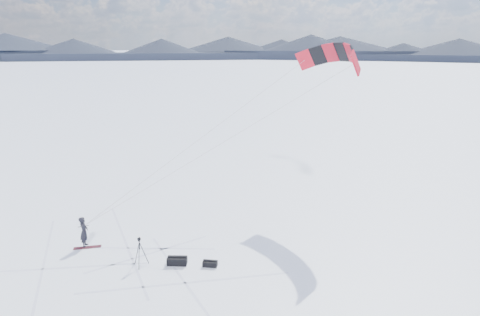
{
  "coord_description": "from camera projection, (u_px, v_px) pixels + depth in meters",
  "views": [
    {
      "loc": [
        2.92,
        -18.51,
        10.4
      ],
      "look_at": [
        5.98,
        4.01,
        4.0
      ],
      "focal_mm": 30.0,
      "sensor_mm": 36.0,
      "label": 1
    }
  ],
  "objects": [
    {
      "name": "ground",
      "position": [
        133.0,
        260.0,
        20.1
      ],
      "size": [
        1800.0,
        1800.0,
        0.0
      ],
      "primitive_type": "plane",
      "color": "white"
    },
    {
      "name": "tripod",
      "position": [
        140.0,
        248.0,
        19.4
      ],
      "size": [
        0.71,
        0.67,
        1.48
      ],
      "rotation": [
        0.0,
        0.0,
        0.37
      ],
      "color": "black",
      "rests_on": "ground"
    },
    {
      "name": "power_kite",
      "position": [
        333.0,
        58.0,
        24.76
      ],
      "size": [
        16.12,
        6.98,
        9.42
      ],
      "color": "red",
      "rests_on": "ground"
    },
    {
      "name": "snowboard",
      "position": [
        87.0,
        247.0,
        21.36
      ],
      "size": [
        1.43,
        0.35,
        0.04
      ],
      "primitive_type": "cube",
      "rotation": [
        0.0,
        0.0,
        0.06
      ],
      "color": "maroon",
      "rests_on": "ground"
    },
    {
      "name": "gear_bag_b",
      "position": [
        210.0,
        264.0,
        19.54
      ],
      "size": [
        0.77,
        0.52,
        0.32
      ],
      "rotation": [
        0.0,
        0.0,
        -0.27
      ],
      "color": "black",
      "rests_on": "ground"
    },
    {
      "name": "horizon_hills",
      "position": [
        126.0,
        180.0,
        18.94
      ],
      "size": [
        704.0,
        705.94,
        9.91
      ],
      "color": "black",
      "rests_on": "ground"
    },
    {
      "name": "snowkiter",
      "position": [
        86.0,
        246.0,
        21.53
      ],
      "size": [
        0.44,
        0.64,
        1.69
      ],
      "primitive_type": "imported",
      "rotation": [
        0.0,
        0.0,
        1.62
      ],
      "color": "black",
      "rests_on": "ground"
    },
    {
      "name": "gear_bag_a",
      "position": [
        177.0,
        261.0,
        19.7
      ],
      "size": [
        1.02,
        0.61,
        0.43
      ],
      "rotation": [
        0.0,
        0.0,
        -0.17
      ],
      "color": "black",
      "rests_on": "ground"
    },
    {
      "name": "snow_tracks",
      "position": [
        139.0,
        260.0,
        20.15
      ],
      "size": [
        17.62,
        10.25,
        0.01
      ],
      "color": "#B3BAD8",
      "rests_on": "ground"
    }
  ]
}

